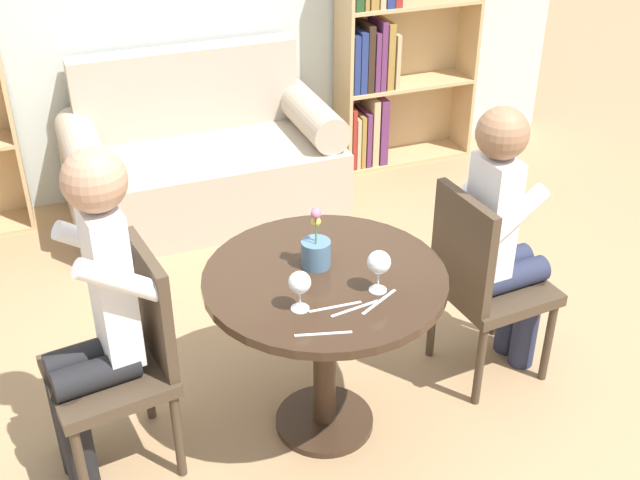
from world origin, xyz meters
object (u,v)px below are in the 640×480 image
object	(u,v)px
chair_left	(126,354)
person_right	(504,237)
person_left	(95,315)
wine_glass_left	(300,284)
wine_glass_right	(379,263)
flower_vase	(316,250)
couch	(202,162)
chair_right	(482,278)
bookshelf_right	(388,47)

from	to	relation	value
chair_left	person_right	size ratio (longest dim) A/B	0.72
person_left	wine_glass_left	size ratio (longest dim) A/B	8.84
chair_left	wine_glass_right	distance (m)	0.98
person_right	wine_glass_left	bearing A→B (deg)	99.67
wine_glass_left	flower_vase	xyz separation A→B (m)	(0.15, 0.24, -0.04)
person_right	couch	bearing A→B (deg)	18.76
chair_left	wine_glass_left	bearing A→B (deg)	56.76
chair_right	wine_glass_right	xyz separation A→B (m)	(-0.60, -0.23, 0.35)
couch	person_right	size ratio (longest dim) A/B	1.25
chair_left	chair_right	distance (m)	1.47
person_right	person_left	bearing A→B (deg)	85.16
person_left	flower_vase	distance (m)	0.81
bookshelf_right	chair_left	size ratio (longest dim) A/B	1.75
couch	bookshelf_right	xyz separation A→B (m)	(1.31, 0.27, 0.47)
chair_left	person_left	world-z (taller)	person_left
couch	wine_glass_left	xyz separation A→B (m)	(-0.16, -2.14, 0.52)
wine_glass_left	wine_glass_right	distance (m)	0.30
chair_left	person_right	bearing A→B (deg)	81.33
chair_right	wine_glass_right	distance (m)	0.73
couch	person_right	xyz separation A→B (m)	(0.82, -1.89, 0.35)
chair_left	wine_glass_left	world-z (taller)	chair_left
chair_left	chair_right	size ratio (longest dim) A/B	1.00
couch	bookshelf_right	bearing A→B (deg)	11.53
couch	wine_glass_right	xyz separation A→B (m)	(0.14, -2.13, 0.53)
bookshelf_right	flower_vase	size ratio (longest dim) A/B	6.43
person_left	person_right	distance (m)	1.64
chair_right	chair_left	bearing A→B (deg)	83.90
person_left	wine_glass_left	bearing A→B (deg)	61.08
chair_left	person_left	distance (m)	0.23
bookshelf_right	person_left	distance (m)	3.02
flower_vase	person_left	bearing A→B (deg)	178.84
couch	chair_right	world-z (taller)	couch
bookshelf_right	chair_right	size ratio (longest dim) A/B	1.75
chair_left	flower_vase	bearing A→B (deg)	79.28
couch	wine_glass_right	world-z (taller)	couch
person_right	chair_left	bearing A→B (deg)	84.43
chair_right	wine_glass_left	size ratio (longest dim) A/B	6.06
chair_left	chair_right	world-z (taller)	same
chair_left	person_left	size ratio (longest dim) A/B	0.69
chair_right	person_left	xyz separation A→B (m)	(-1.55, 0.01, 0.21)
couch	chair_right	xyz separation A→B (m)	(0.73, -1.90, 0.18)
person_left	person_right	size ratio (longest dim) A/B	1.06
couch	wine_glass_left	world-z (taller)	couch
wine_glass_right	flower_vase	world-z (taller)	flower_vase
chair_right	person_right	size ratio (longest dim) A/B	0.72
person_left	wine_glass_left	xyz separation A→B (m)	(0.66, -0.25, 0.13)
person_left	chair_right	bearing A→B (deg)	81.61
wine_glass_right	couch	bearing A→B (deg)	93.70
chair_right	person_right	bearing A→B (deg)	-86.77
bookshelf_right	person_right	xyz separation A→B (m)	(-0.49, -2.15, -0.11)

